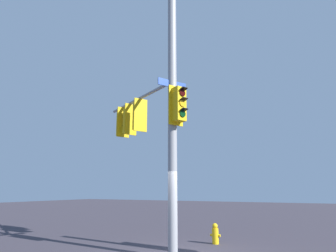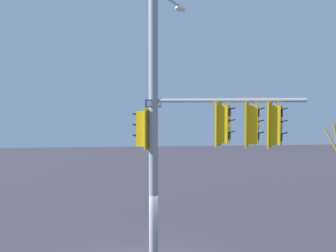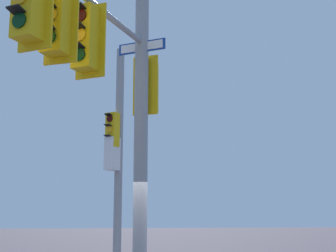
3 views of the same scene
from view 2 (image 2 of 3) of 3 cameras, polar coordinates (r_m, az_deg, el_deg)
name	(u,v)px [view 2 (image 2 of 3)]	position (r m, az deg, el deg)	size (l,w,h in m)	color
main_signal_pole_assembly	(184,119)	(13.02, 2.12, 0.97)	(4.73, 4.71, 9.34)	gray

